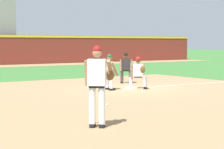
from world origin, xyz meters
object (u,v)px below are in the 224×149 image
Objects in this scene: baserunner at (109,71)px; umpire at (126,67)px; first_base_bag at (131,88)px; baseball at (107,105)px; first_baseman at (138,71)px; pitcher at (98,81)px.

umpire is (2.30, 2.02, 0.00)m from baserunner.
baseball is at bearing -134.80° from first_base_bag.
first_baseman is 0.92× the size of umpire.
baseball is 0.05× the size of baserunner.
umpire is at bearing 50.80° from pitcher.
pitcher is at bearing -125.50° from baserunner.
first_base_bag is 0.28× the size of first_baseman.
pitcher is 1.27× the size of umpire.
first_baseman is at bearing -39.47° from first_base_bag.
first_base_bag reaches higher than baseball.
baserunner reaches higher than first_base_bag.
pitcher is at bearing -126.78° from baseball.
baseball is 0.04× the size of pitcher.
baserunner is (2.55, 3.71, 0.76)m from baseball.
first_base_bag is 0.20× the size of pitcher.
baseball is at bearing -138.26° from first_baseman.
first_base_bag is 0.26× the size of umpire.
baserunner is (4.55, 6.38, -0.27)m from pitcher.
first_base_bag is at bearing -121.18° from umpire.
first_base_bag is 0.75m from first_baseman.
first_base_bag is 8.41m from pitcher.
first_baseman reaches higher than first_base_bag.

